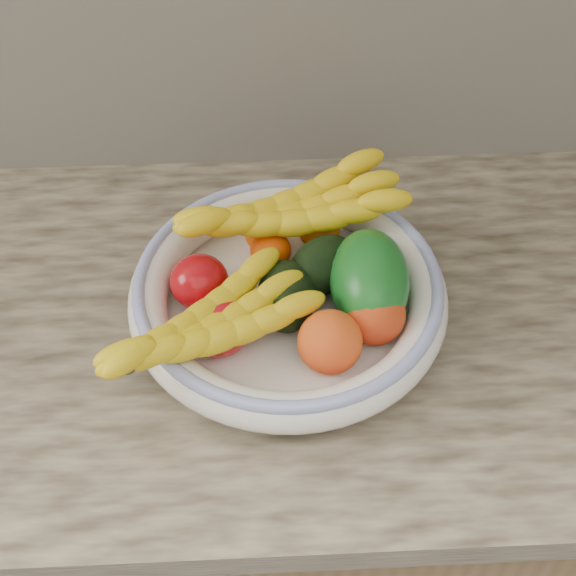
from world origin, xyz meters
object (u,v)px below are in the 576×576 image
at_px(fruit_bowl, 288,294).
at_px(green_mango, 369,281).
at_px(banana_bunch_back, 290,216).
at_px(banana_bunch_front, 207,331).

bearing_deg(fruit_bowl, green_mango, -4.17).
xyz_separation_m(green_mango, banana_bunch_back, (-0.09, 0.10, 0.01)).
bearing_deg(green_mango, banana_bunch_back, 131.53).
relative_size(fruit_bowl, green_mango, 2.69).
bearing_deg(banana_bunch_front, green_mango, -13.10).
distance_m(green_mango, banana_bunch_front, 0.20).
bearing_deg(green_mango, fruit_bowl, 176.57).
bearing_deg(fruit_bowl, banana_bunch_back, 86.14).
xyz_separation_m(fruit_bowl, green_mango, (0.10, -0.01, 0.03)).
height_order(green_mango, banana_bunch_back, green_mango).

